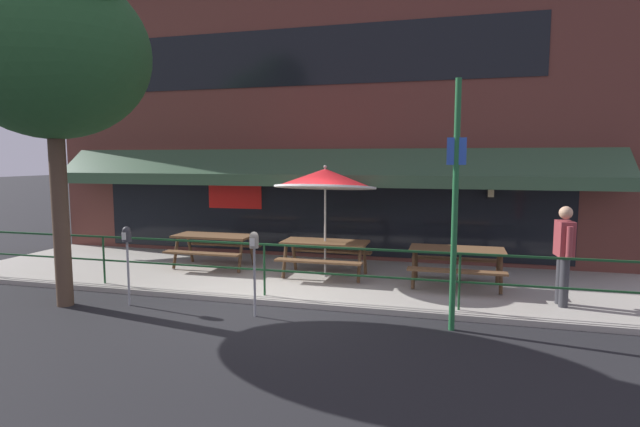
# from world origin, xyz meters

# --- Properties ---
(ground_plane) EXTENTS (120.00, 120.00, 0.00)m
(ground_plane) POSITION_xyz_m (0.00, 0.00, 0.00)
(ground_plane) COLOR black
(patio_deck) EXTENTS (15.00, 4.00, 0.10)m
(patio_deck) POSITION_xyz_m (0.00, 2.00, 0.05)
(patio_deck) COLOR #9E998E
(patio_deck) RESTS_ON ground
(restaurant_building) EXTENTS (15.00, 1.60, 7.30)m
(restaurant_building) POSITION_xyz_m (0.00, 4.22, 3.63)
(restaurant_building) COLOR brown
(restaurant_building) RESTS_ON ground
(patio_railing) EXTENTS (13.84, 0.04, 0.97)m
(patio_railing) POSITION_xyz_m (0.00, 0.30, 0.80)
(patio_railing) COLOR #194723
(patio_railing) RESTS_ON patio_deck
(picnic_table_left) EXTENTS (1.80, 1.42, 0.76)m
(picnic_table_left) POSITION_xyz_m (-1.99, 2.21, 0.71)
(picnic_table_left) COLOR brown
(picnic_table_left) RESTS_ON patio_deck
(picnic_table_centre) EXTENTS (1.80, 1.42, 0.76)m
(picnic_table_centre) POSITION_xyz_m (0.71, 2.02, 0.71)
(picnic_table_centre) COLOR brown
(picnic_table_centre) RESTS_ON patio_deck
(picnic_table_right) EXTENTS (1.80, 1.42, 0.76)m
(picnic_table_right) POSITION_xyz_m (3.41, 1.85, 0.71)
(picnic_table_right) COLOR brown
(picnic_table_right) RESTS_ON patio_deck
(patio_umbrella_centre) EXTENTS (2.14, 2.14, 2.40)m
(patio_umbrella_centre) POSITION_xyz_m (0.71, 2.02, 2.18)
(patio_umbrella_centre) COLOR #B7B2A8
(patio_umbrella_centre) RESTS_ON patio_deck
(pedestrian_walking) EXTENTS (0.28, 0.62, 1.71)m
(pedestrian_walking) POSITION_xyz_m (5.15, 1.03, 1.06)
(pedestrian_walking) COLOR #333338
(pedestrian_walking) RESTS_ON patio_deck
(parking_meter_near) EXTENTS (0.15, 0.16, 1.42)m
(parking_meter_near) POSITION_xyz_m (-2.23, -0.61, 1.15)
(parking_meter_near) COLOR gray
(parking_meter_near) RESTS_ON ground
(parking_meter_far) EXTENTS (0.15, 0.16, 1.42)m
(parking_meter_far) POSITION_xyz_m (0.18, -0.61, 1.15)
(parking_meter_far) COLOR gray
(parking_meter_far) RESTS_ON ground
(street_sign_pole) EXTENTS (0.28, 0.09, 3.77)m
(street_sign_pole) POSITION_xyz_m (3.34, -0.45, 1.94)
(street_sign_pole) COLOR #1E6033
(street_sign_pole) RESTS_ON ground
(street_tree_curbside) EXTENTS (3.36, 3.02, 6.30)m
(street_tree_curbside) POSITION_xyz_m (-3.24, -0.96, 4.54)
(street_tree_curbside) COLOR brown
(street_tree_curbside) RESTS_ON ground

